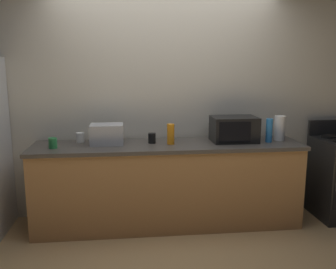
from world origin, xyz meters
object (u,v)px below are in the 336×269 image
object	(u,v)px
toaster_oven	(107,134)
mug_white	(80,137)
paper_towel_roll	(280,128)
mug_green	(53,143)
bottle_dish_soap	(171,134)
mug_black	(152,138)
microwave	(234,129)
bottle_spray_cleaner	(269,130)

from	to	relation	value
toaster_oven	mug_white	size ratio (longest dim) A/B	3.24
toaster_oven	mug_white	distance (m)	0.32
toaster_oven	paper_towel_roll	distance (m)	1.88
paper_towel_roll	mug_green	size ratio (longest dim) A/B	2.57
paper_towel_roll	bottle_dish_soap	xyz separation A→B (m)	(-1.21, -0.07, -0.03)
paper_towel_roll	mug_black	world-z (taller)	paper_towel_roll
toaster_oven	paper_towel_roll	xyz separation A→B (m)	(1.88, -0.01, 0.03)
bottle_dish_soap	mug_white	distance (m)	0.98
bottle_dish_soap	mug_green	distance (m)	1.19
microwave	bottle_spray_cleaner	distance (m)	0.37
toaster_oven	bottle_spray_cleaner	bearing A→B (deg)	-3.00
paper_towel_roll	mug_white	xyz separation A→B (m)	(-2.17, 0.13, -0.08)
toaster_oven	bottle_spray_cleaner	distance (m)	1.73
mug_white	microwave	bearing A→B (deg)	-4.67
bottle_dish_soap	toaster_oven	bearing A→B (deg)	173.27
bottle_dish_soap	mug_green	bearing A→B (deg)	-177.30
mug_white	mug_green	bearing A→B (deg)	-132.54
bottle_spray_cleaner	mug_black	size ratio (longest dim) A/B	2.37
paper_towel_roll	mug_green	xyz separation A→B (m)	(-2.40, -0.12, -0.08)
bottle_spray_cleaner	bottle_dish_soap	xyz separation A→B (m)	(-1.06, 0.01, -0.02)
toaster_oven	paper_towel_roll	world-z (taller)	paper_towel_roll
toaster_oven	bottle_spray_cleaner	xyz separation A→B (m)	(1.73, -0.09, 0.02)
bottle_spray_cleaner	mug_white	bearing A→B (deg)	173.97
microwave	bottle_dish_soap	world-z (taller)	microwave
microwave	paper_towel_roll	distance (m)	0.52
mug_black	mug_green	bearing A→B (deg)	-172.56
toaster_oven	mug_white	world-z (taller)	toaster_oven
bottle_dish_soap	mug_white	xyz separation A→B (m)	(-0.95, 0.20, -0.05)
mug_white	mug_black	world-z (taller)	mug_black
paper_towel_roll	mug_white	world-z (taller)	paper_towel_roll
paper_towel_roll	bottle_spray_cleaner	bearing A→B (deg)	-151.93
mug_white	mug_black	size ratio (longest dim) A/B	0.98
bottle_dish_soap	mug_green	xyz separation A→B (m)	(-1.19, -0.06, -0.05)
paper_towel_roll	mug_black	bearing A→B (deg)	179.76
paper_towel_roll	bottle_dish_soap	bearing A→B (deg)	-176.78
microwave	bottle_spray_cleaner	size ratio (longest dim) A/B	1.89
bottle_dish_soap	mug_black	size ratio (longest dim) A/B	2.01
toaster_oven	bottle_spray_cleaner	size ratio (longest dim) A/B	1.34
microwave	mug_black	distance (m)	0.89
bottle_spray_cleaner	mug_white	xyz separation A→B (m)	(-2.02, 0.21, -0.07)
bottle_spray_cleaner	mug_white	size ratio (longest dim) A/B	2.42
toaster_oven	bottle_dish_soap	world-z (taller)	bottle_dish_soap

